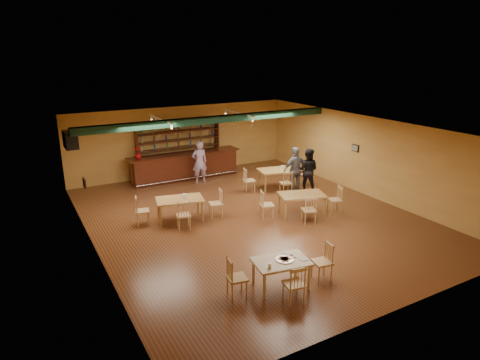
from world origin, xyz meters
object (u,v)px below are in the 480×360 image
dining_table_b (279,179)px  near_table (281,274)px  dining_table_d (301,205)px  bar_counter (185,166)px  patron_bar (200,162)px  patron_right_a (308,170)px  dining_table_a (180,210)px

dining_table_b → near_table: bearing=-112.1°
dining_table_d → near_table: bearing=-115.2°
bar_counter → dining_table_b: (2.75, -3.09, -0.17)m
near_table → patron_bar: size_ratio=0.72×
bar_counter → dining_table_d: bearing=-72.4°
bar_counter → dining_table_d: 6.08m
patron_right_a → dining_table_b: bearing=2.5°
dining_table_a → patron_bar: bearing=69.9°
dining_table_a → patron_bar: size_ratio=0.84×
bar_counter → near_table: (-1.32, -9.17, -0.22)m
dining_table_a → near_table: 4.97m
near_table → dining_table_b: bearing=65.6°
dining_table_a → dining_table_d: dining_table_d is taller
dining_table_b → dining_table_d: dining_table_b is taller
dining_table_d → near_table: 4.62m
dining_table_b → patron_bar: size_ratio=0.90×
bar_counter → dining_table_a: bar_counter is taller
dining_table_a → dining_table_b: 4.78m
dining_table_d → near_table: (-3.15, -3.38, -0.03)m
dining_table_d → patron_right_a: bearing=65.8°
dining_table_b → near_table: dining_table_b is taller
near_table → bar_counter: bearing=91.2°
patron_bar → patron_right_a: bearing=142.5°
bar_counter → patron_right_a: patron_right_a is taller
dining_table_b → patron_bar: (-2.42, 2.27, 0.49)m
patron_bar → dining_table_b: bearing=143.0°
dining_table_b → patron_right_a: (0.80, -0.80, 0.46)m
dining_table_d → patron_bar: 5.22m
bar_counter → near_table: bearing=-98.2°
dining_table_a → patron_bar: 4.10m
dining_table_b → patron_right_a: 1.22m
dining_table_b → patron_right_a: bearing=-33.3°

